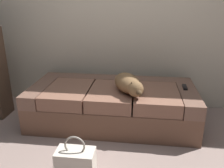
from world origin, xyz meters
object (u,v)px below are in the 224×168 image
object	(u,v)px
tv_remote	(185,87)
handbag	(76,162)
dog_tan	(129,84)
couch	(113,104)

from	to	relation	value
tv_remote	handbag	size ratio (longest dim) A/B	0.40
dog_tan	tv_remote	size ratio (longest dim) A/B	3.71
handbag	couch	bearing A→B (deg)	78.97
tv_remote	handbag	xyz separation A→B (m)	(-1.01, -1.03, -0.33)
tv_remote	handbag	world-z (taller)	tv_remote
dog_tan	handbag	world-z (taller)	dog_tan
dog_tan	handbag	size ratio (longest dim) A/B	1.47
dog_tan	couch	bearing A→B (deg)	140.75
couch	tv_remote	bearing A→B (deg)	4.14
dog_tan	tv_remote	xyz separation A→B (m)	(0.63, 0.22, -0.09)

